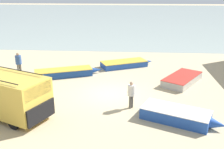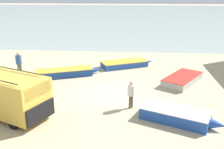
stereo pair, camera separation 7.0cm
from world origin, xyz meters
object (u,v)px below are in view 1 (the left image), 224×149
at_px(fishing_rowboat_1, 178,115).
at_px(fisherman_0, 131,92).
at_px(fisherman_1, 19,62).
at_px(parked_van, 6,94).
at_px(fishing_rowboat_3, 125,64).
at_px(fishing_rowboat_2, 183,79).
at_px(fishing_rowboat_0, 66,72).

xyz_separation_m(fishing_rowboat_1, fisherman_0, (-2.51, 1.40, 0.67)).
bearing_deg(fisherman_0, fisherman_1, 9.23).
relative_size(fisherman_0, fisherman_1, 0.91).
relative_size(parked_van, fishing_rowboat_3, 1.12).
xyz_separation_m(fishing_rowboat_2, fishing_rowboat_3, (-4.41, 3.79, -0.02)).
height_order(fishing_rowboat_2, fisherman_1, fisherman_1).
xyz_separation_m(fishing_rowboat_2, fisherman_1, (-12.95, 0.91, 0.81)).
bearing_deg(fisherman_1, fishing_rowboat_0, 45.76).
relative_size(fishing_rowboat_1, fisherman_0, 2.64).
bearing_deg(fisherman_1, parked_van, -24.55).
relative_size(fishing_rowboat_0, fishing_rowboat_1, 1.24).
bearing_deg(fishing_rowboat_0, fisherman_1, 157.08).
distance_m(fishing_rowboat_3, fisherman_1, 9.04).
relative_size(fishing_rowboat_1, fishing_rowboat_2, 0.98).
distance_m(fishing_rowboat_0, fisherman_0, 7.63).
distance_m(fishing_rowboat_0, fishing_rowboat_1, 10.37).
height_order(parked_van, fishing_rowboat_2, parked_van).
xyz_separation_m(fishing_rowboat_3, fisherman_1, (-8.53, -2.88, 0.82)).
bearing_deg(fisherman_0, parked_van, 52.62).
bearing_deg(fisherman_0, fishing_rowboat_3, -45.30).
xyz_separation_m(fishing_rowboat_3, fisherman_0, (0.59, -8.47, 0.73)).
bearing_deg(fishing_rowboat_1, fisherman_0, 174.85).
bearing_deg(fishing_rowboat_1, fishing_rowboat_3, 131.39).
height_order(fishing_rowboat_0, fishing_rowboat_1, fishing_rowboat_1).
relative_size(fishing_rowboat_3, fisherman_0, 2.93).
height_order(parked_van, fishing_rowboat_1, parked_van).
relative_size(parked_van, fishing_rowboat_0, 1.00).
relative_size(parked_van, fisherman_0, 3.27).
bearing_deg(parked_van, fisherman_0, 35.65).
height_order(parked_van, fisherman_1, parked_van).
height_order(fishing_rowboat_3, fisherman_0, fisherman_0).
distance_m(parked_van, fisherman_1, 7.39).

